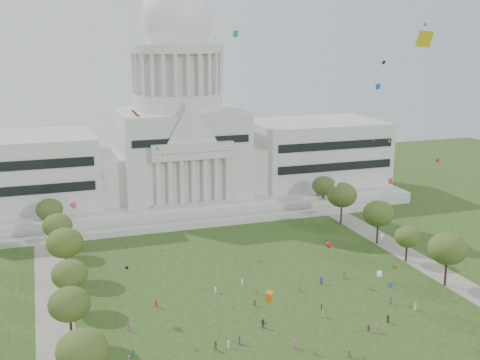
{
  "coord_description": "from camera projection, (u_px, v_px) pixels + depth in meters",
  "views": [
    {
      "loc": [
        -48.33,
        -97.42,
        60.09
      ],
      "look_at": [
        0.0,
        45.0,
        24.0
      ],
      "focal_mm": 45.0,
      "sensor_mm": 36.0,
      "label": 1
    }
  ],
  "objects": [
    {
      "name": "ground",
      "position": [
        313.0,
        348.0,
        118.82
      ],
      "size": [
        400.0,
        400.0,
        0.0
      ],
      "primitive_type": "plane",
      "color": "#2B4417",
      "rests_on": "ground"
    },
    {
      "name": "capitol",
      "position": [
        179.0,
        143.0,
        218.22
      ],
      "size": [
        160.0,
        64.5,
        91.3
      ],
      "color": "beige",
      "rests_on": "ground"
    },
    {
      "name": "path_left",
      "position": [
        55.0,
        318.0,
        131.45
      ],
      "size": [
        8.0,
        160.0,
        0.04
      ],
      "primitive_type": "cube",
      "color": "gray",
      "rests_on": "ground"
    },
    {
      "name": "path_right",
      "position": [
        427.0,
        266.0,
        161.44
      ],
      "size": [
        8.0,
        160.0,
        0.04
      ],
      "primitive_type": "cube",
      "color": "gray",
      "rests_on": "ground"
    },
    {
      "name": "row_tree_l_1",
      "position": [
        82.0,
        351.0,
        100.23
      ],
      "size": [
        8.86,
        8.86,
        12.59
      ],
      "color": "black",
      "rests_on": "ground"
    },
    {
      "name": "row_tree_l_2",
      "position": [
        69.0,
        304.0,
        118.7
      ],
      "size": [
        8.42,
        8.42,
        11.97
      ],
      "color": "black",
      "rests_on": "ground"
    },
    {
      "name": "row_tree_r_2",
      "position": [
        448.0,
        249.0,
        146.43
      ],
      "size": [
        9.55,
        9.55,
        13.58
      ],
      "color": "black",
      "rests_on": "ground"
    },
    {
      "name": "row_tree_l_3",
      "position": [
        69.0,
        274.0,
        134.36
      ],
      "size": [
        8.12,
        8.12,
        11.55
      ],
      "color": "black",
      "rests_on": "ground"
    },
    {
      "name": "row_tree_r_3",
      "position": [
        407.0,
        237.0,
        162.8
      ],
      "size": [
        7.01,
        7.01,
        9.98
      ],
      "color": "black",
      "rests_on": "ground"
    },
    {
      "name": "row_tree_l_4",
      "position": [
        65.0,
        243.0,
        151.13
      ],
      "size": [
        9.29,
        9.29,
        13.21
      ],
      "color": "black",
      "rests_on": "ground"
    },
    {
      "name": "row_tree_r_4",
      "position": [
        378.0,
        213.0,
        176.72
      ],
      "size": [
        9.19,
        9.19,
        13.06
      ],
      "color": "black",
      "rests_on": "ground"
    },
    {
      "name": "row_tree_l_5",
      "position": [
        57.0,
        226.0,
        168.12
      ],
      "size": [
        8.33,
        8.33,
        11.85
      ],
      "color": "black",
      "rests_on": "ground"
    },
    {
      "name": "row_tree_r_5",
      "position": [
        342.0,
        195.0,
        194.73
      ],
      "size": [
        9.82,
        9.82,
        13.96
      ],
      "color": "black",
      "rests_on": "ground"
    },
    {
      "name": "row_tree_l_6",
      "position": [
        49.0,
        209.0,
        184.33
      ],
      "size": [
        8.19,
        8.19,
        11.64
      ],
      "color": "black",
      "rests_on": "ground"
    },
    {
      "name": "row_tree_r_6",
      "position": [
        324.0,
        186.0,
        212.35
      ],
      "size": [
        8.42,
        8.42,
        11.97
      ],
      "color": "black",
      "rests_on": "ground"
    },
    {
      "name": "person_0",
      "position": [
        415.0,
        307.0,
        135.17
      ],
      "size": [
        0.97,
        0.83,
        1.68
      ],
      "primitive_type": "imported",
      "rotation": [
        0.0,
        0.0,
        5.85
      ],
      "color": "silver",
      "rests_on": "ground"
    },
    {
      "name": "person_2",
      "position": [
        392.0,
        301.0,
        138.14
      ],
      "size": [
        0.9,
        0.89,
        1.61
      ],
      "primitive_type": "imported",
      "rotation": [
        0.0,
        0.0,
        0.75
      ],
      "color": "#994C8C",
      "rests_on": "ground"
    },
    {
      "name": "person_3",
      "position": [
        368.0,
        328.0,
        125.24
      ],
      "size": [
        0.69,
        1.07,
        1.54
      ],
      "primitive_type": "imported",
      "rotation": [
        0.0,
        0.0,
        4.9
      ],
      "color": "#26262B",
      "rests_on": "ground"
    },
    {
      "name": "person_4",
      "position": [
        323.0,
        313.0,
        131.6
      ],
      "size": [
        0.87,
        1.2,
        1.85
      ],
      "primitive_type": "imported",
      "rotation": [
        0.0,
        0.0,
        4.43
      ],
      "color": "silver",
      "rests_on": "ground"
    },
    {
      "name": "person_5",
      "position": [
        263.0,
        323.0,
        126.86
      ],
      "size": [
        1.68,
        2.0,
        2.05
      ],
      "primitive_type": "imported",
      "rotation": [
        0.0,
        0.0,
        2.16
      ],
      "color": "#4C4C51",
      "rests_on": "ground"
    },
    {
      "name": "person_8",
      "position": [
        215.0,
        346.0,
        117.87
      ],
      "size": [
        0.97,
        0.67,
        1.86
      ],
      "primitive_type": "imported",
      "rotation": [
        0.0,
        0.0,
        3.01
      ],
      "color": "#33723F",
      "rests_on": "ground"
    },
    {
      "name": "person_9",
      "position": [
        377.0,
        328.0,
        124.94
      ],
      "size": [
        1.31,
        1.12,
        1.8
      ],
      "primitive_type": "imported",
      "rotation": [
        0.0,
        0.0,
        0.55
      ],
      "color": "#994C8C",
      "rests_on": "ground"
    },
    {
      "name": "person_10",
      "position": [
        321.0,
        307.0,
        135.44
      ],
      "size": [
        0.43,
        0.78,
        1.34
      ],
      "primitive_type": "imported",
      "rotation": [
        0.0,
        0.0,
        1.57
      ],
      "color": "#B21E1E",
      "rests_on": "ground"
    },
    {
      "name": "distant_crowd",
      "position": [
        225.0,
        323.0,
        127.37
      ],
      "size": [
        65.37,
        39.87,
        1.91
      ],
      "color": "navy",
      "rests_on": "ground"
    },
    {
      "name": "kite_swarm",
      "position": [
        294.0,
        198.0,
        119.91
      ],
      "size": [
        89.64,
        107.11,
        66.0
      ],
      "color": "black",
      "rests_on": "ground"
    }
  ]
}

